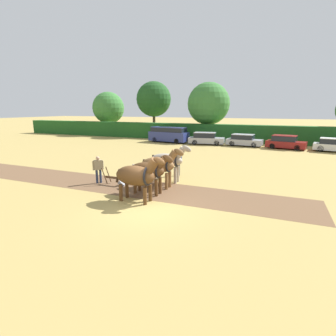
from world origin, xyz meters
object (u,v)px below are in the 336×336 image
object	(u,v)px
draft_horse_lead_right	(149,170)
parked_car_left	(206,139)
parked_van	(169,134)
tree_far_left	(108,108)
farmer_beside_team	(178,160)
parked_car_center	(285,142)
draft_horse_trail_right	(168,160)
tree_left	(154,99)
farmer_at_plow	(98,168)
parked_car_center_right	(333,145)
plow	(116,180)
draft_horse_lead_left	(137,176)
draft_horse_trail_left	(160,165)
parked_car_center_left	(244,140)
tree_center_left	(209,104)

from	to	relation	value
draft_horse_lead_right	parked_car_left	world-z (taller)	draft_horse_lead_right
parked_van	draft_horse_lead_right	bearing A→B (deg)	-63.48
tree_far_left	farmer_beside_team	bearing A→B (deg)	-46.88
parked_car_center	draft_horse_trail_right	bearing A→B (deg)	-100.65
tree_left	parked_car_left	distance (m)	14.47
farmer_at_plow	parked_car_left	distance (m)	20.00
parked_van	tree_far_left	bearing A→B (deg)	161.40
farmer_beside_team	parked_van	world-z (taller)	parked_van
farmer_at_plow	parked_car_center_right	bearing A→B (deg)	93.57
plow	draft_horse_lead_right	bearing A→B (deg)	-14.26
draft_horse_lead_left	farmer_beside_team	bearing A→B (deg)	89.90
draft_horse_trail_left	parked_car_center_left	distance (m)	19.82
tree_left	tree_center_left	distance (m)	9.94
tree_center_left	parked_car_center	bearing A→B (deg)	-29.81
tree_far_left	draft_horse_lead_left	distance (m)	36.33
tree_left	draft_horse_lead_right	world-z (taller)	tree_left
draft_horse_lead_left	draft_horse_trail_left	distance (m)	2.59
draft_horse_trail_left	parked_van	distance (m)	20.92
farmer_at_plow	tree_center_left	bearing A→B (deg)	131.63
parked_car_center_left	draft_horse_trail_left	bearing A→B (deg)	-91.07
parked_car_left	parked_car_center_left	distance (m)	4.66
tree_far_left	parked_van	size ratio (longest dim) A/B	1.33
plow	farmer_beside_team	distance (m)	4.45
parked_van	parked_car_left	world-z (taller)	parked_van
farmer_beside_team	parked_car_left	bearing A→B (deg)	133.65
draft_horse_lead_right	parked_van	size ratio (longest dim) A/B	0.47
parked_car_left	parked_car_center_right	world-z (taller)	parked_car_left
draft_horse_trail_right	parked_van	distance (m)	19.72
parked_van	parked_car_center_left	size ratio (longest dim) A/B	1.28
tree_far_left	draft_horse_lead_right	bearing A→B (deg)	-51.61
plow	parked_car_left	size ratio (longest dim) A/B	0.33
farmer_beside_team	parked_car_left	world-z (taller)	farmer_beside_team
draft_horse_trail_right	farmer_at_plow	distance (m)	4.29
draft_horse_lead_left	farmer_beside_team	distance (m)	5.51
tree_far_left	draft_horse_trail_left	xyz separation A→B (m)	(21.85, -26.26, -3.27)
draft_horse_lead_left	draft_horse_trail_right	xyz separation A→B (m)	(0.02, 3.88, 0.05)
draft_horse_lead_left	draft_horse_lead_right	size ratio (longest dim) A/B	1.07
parked_car_center_left	tree_center_left	bearing A→B (deg)	142.73
draft_horse_trail_left	parked_car_center_right	distance (m)	22.07
farmer_at_plow	parked_car_center_left	size ratio (longest dim) A/B	0.39
tree_far_left	draft_horse_lead_right	xyz separation A→B (m)	(21.83, -27.56, -3.32)
tree_center_left	parked_car_center_right	world-z (taller)	tree_center_left
parked_van	plow	bearing A→B (deg)	-69.47
farmer_beside_team	tree_center_left	bearing A→B (deg)	134.82
tree_far_left	parked_car_center	size ratio (longest dim) A/B	1.66
draft_horse_lead_right	farmer_at_plow	size ratio (longest dim) A/B	1.56
draft_horse_trail_left	tree_left	bearing A→B (deg)	116.39
draft_horse_lead_left	parked_van	world-z (taller)	draft_horse_lead_left
draft_horse_lead_right	parked_car_left	bearing A→B (deg)	96.49
tree_center_left	draft_horse_trail_right	size ratio (longest dim) A/B	2.96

